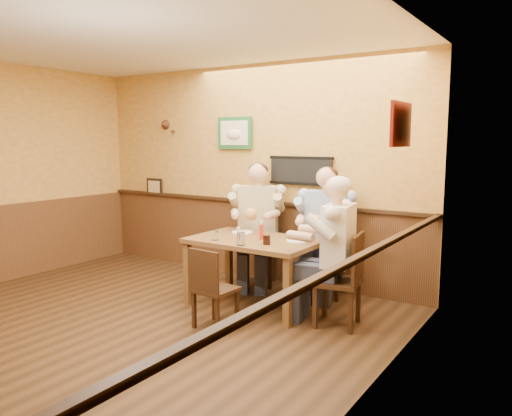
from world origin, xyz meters
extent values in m
plane|color=black|center=(0.00, 0.00, 0.00)|extent=(5.00, 5.00, 0.00)
cube|color=silver|center=(0.00, 0.00, 2.80)|extent=(5.00, 5.00, 0.02)
cube|color=gold|center=(0.00, 2.50, 1.40)|extent=(5.00, 0.02, 2.80)
cube|color=gold|center=(2.50, 0.00, 1.40)|extent=(0.02, 5.00, 2.80)
cube|color=brown|center=(0.00, 2.48, 0.50)|extent=(5.00, 0.02, 1.00)
cube|color=brown|center=(2.48, 0.00, 0.50)|extent=(0.02, 5.00, 1.00)
cube|color=black|center=(0.80, 2.46, 1.45)|extent=(0.88, 0.03, 0.34)
cube|color=#205F2E|center=(-0.20, 2.46, 1.92)|extent=(0.54, 0.03, 0.42)
cube|color=black|center=(-1.70, 2.46, 1.12)|extent=(0.30, 0.03, 0.26)
cube|color=maroon|center=(2.46, 1.05, 1.95)|extent=(0.03, 0.48, 0.36)
cube|color=brown|center=(0.75, 1.50, 0.72)|extent=(1.40, 0.90, 0.05)
cube|color=brown|center=(0.11, 1.11, 0.35)|extent=(0.07, 0.07, 0.70)
cube|color=brown|center=(1.39, 1.11, 0.35)|extent=(0.07, 0.07, 0.70)
cube|color=brown|center=(0.11, 1.89, 0.35)|extent=(0.07, 0.07, 0.70)
cube|color=brown|center=(1.39, 1.89, 0.35)|extent=(0.07, 0.07, 0.70)
cylinder|color=white|center=(0.44, 1.20, 0.80)|extent=(0.08, 0.08, 0.11)
cylinder|color=silver|center=(0.82, 1.14, 0.81)|extent=(0.10, 0.10, 0.13)
cylinder|color=black|center=(1.03, 1.31, 0.80)|extent=(0.09, 0.09, 0.10)
cylinder|color=red|center=(0.83, 1.50, 0.84)|extent=(0.06, 0.06, 0.19)
cylinder|color=white|center=(0.49, 1.56, 0.80)|extent=(0.05, 0.05, 0.10)
cylinder|color=black|center=(0.66, 1.40, 0.79)|extent=(0.04, 0.04, 0.08)
cylinder|color=white|center=(0.44, 1.70, 0.76)|extent=(0.28, 0.28, 0.02)
cylinder|color=white|center=(1.22, 1.63, 0.76)|extent=(0.28, 0.28, 0.02)
camera|label=1|loc=(3.71, -3.00, 1.82)|focal=35.00mm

